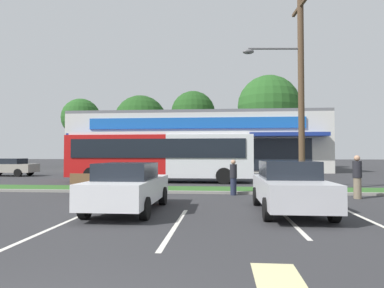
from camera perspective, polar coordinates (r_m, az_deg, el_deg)
grass_median at (r=17.03m, az=-1.13°, el=-7.65°), size 56.00×2.20×0.12m
curb_lip at (r=15.83m, az=-1.62°, el=-8.11°), size 56.00×0.24×0.12m
parking_stripe_0 at (r=9.35m, az=-22.07°, el=-12.79°), size 0.12×4.80×0.01m
parking_stripe_1 at (r=8.85m, az=-2.75°, el=-13.55°), size 0.12×4.80×0.01m
parking_stripe_2 at (r=10.09m, az=15.88°, el=-12.02°), size 0.12×4.80×0.01m
parking_stripe_3 at (r=11.58m, az=25.78°, el=-10.57°), size 0.12×4.80×0.01m
lot_arrow at (r=5.35m, az=14.56°, el=-21.48°), size 0.70×1.60×0.01m
storefront_building at (r=38.35m, az=1.13°, el=0.21°), size 26.47×12.12×6.23m
tree_far_left at (r=54.03m, az=-18.18°, el=4.20°), size 5.77×5.77×10.23m
tree_left at (r=49.17m, az=-8.66°, el=3.70°), size 7.57×7.57×10.25m
tree_mid_left at (r=47.83m, az=0.18°, el=5.21°), size 6.18×6.18×10.71m
tree_mid at (r=46.24m, az=12.78°, el=6.21°), size 8.17×8.17×12.27m
utility_pole at (r=17.74m, az=17.43°, el=9.47°), size 3.04×2.40×9.78m
city_bus at (r=22.30m, az=-5.38°, el=-1.86°), size 12.01×2.75×3.25m
bus_stop_bench at (r=16.10m, az=-17.07°, el=-6.34°), size 1.60×0.45×0.95m
car_0 at (r=32.22m, az=-28.46°, el=-3.40°), size 4.57×1.93×1.46m
car_1 at (r=11.11m, az=16.05°, el=-6.86°), size 1.97×4.60×1.60m
car_2 at (r=27.43m, az=-7.58°, el=-3.91°), size 4.29×1.87×1.51m
car_3 at (r=11.07m, az=-10.66°, el=-7.03°), size 1.94×4.58×1.54m
pedestrian_near_bench at (r=15.25m, az=6.98°, el=-5.58°), size 0.32×0.32×1.57m
pedestrian_by_pole at (r=15.49m, az=26.05°, el=-4.98°), size 0.36×0.36×1.77m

